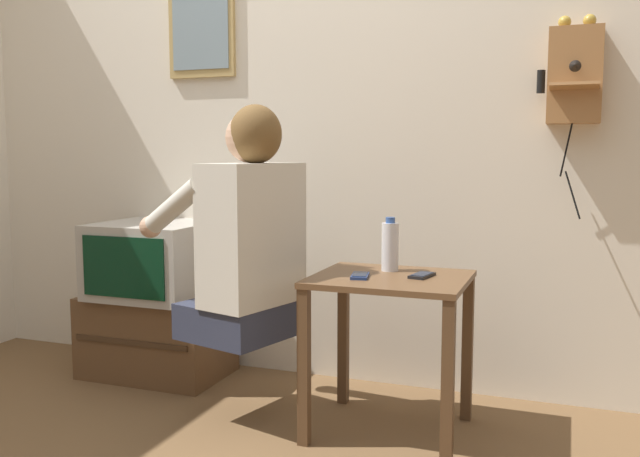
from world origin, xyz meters
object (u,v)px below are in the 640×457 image
(framed_picture, at_px, (201,21))
(cell_phone_spare, at_px, (422,275))
(television, at_px, (157,259))
(person, at_px, (246,234))
(wall_phone_antique, at_px, (575,75))
(water_bottle, at_px, (390,246))
(cell_phone_held, at_px, (360,276))

(framed_picture, height_order, cell_phone_spare, framed_picture)
(television, relative_size, framed_picture, 0.98)
(person, height_order, framed_picture, framed_picture)
(wall_phone_antique, distance_m, framed_picture, 1.71)
(cell_phone_spare, xyz_separation_m, water_bottle, (-0.14, 0.09, 0.09))
(television, height_order, framed_picture, framed_picture)
(television, xyz_separation_m, cell_phone_spare, (1.31, -0.25, 0.05))
(person, distance_m, cell_phone_spare, 0.68)
(wall_phone_antique, height_order, cell_phone_held, wall_phone_antique)
(television, distance_m, water_bottle, 1.19)
(framed_picture, bearing_deg, wall_phone_antique, -1.49)
(framed_picture, relative_size, water_bottle, 2.56)
(wall_phone_antique, bearing_deg, cell_phone_spare, -138.65)
(television, distance_m, cell_phone_held, 1.16)
(wall_phone_antique, xyz_separation_m, framed_picture, (-1.68, 0.04, 0.32))
(person, distance_m, television, 0.77)
(person, bearing_deg, cell_phone_spare, -64.68)
(television, distance_m, wall_phone_antique, 1.99)
(framed_picture, bearing_deg, television, -119.83)
(wall_phone_antique, distance_m, cell_phone_spare, 1.00)
(cell_phone_held, bearing_deg, framed_picture, 138.53)
(television, height_order, wall_phone_antique, wall_phone_antique)
(cell_phone_spare, relative_size, water_bottle, 0.64)
(framed_picture, height_order, water_bottle, framed_picture)
(person, distance_m, wall_phone_antique, 1.42)
(person, distance_m, cell_phone_held, 0.47)
(television, relative_size, water_bottle, 2.50)
(person, relative_size, television, 1.73)
(television, height_order, cell_phone_spare, television)
(cell_phone_spare, distance_m, water_bottle, 0.19)
(wall_phone_antique, distance_m, cell_phone_held, 1.16)
(wall_phone_antique, height_order, water_bottle, wall_phone_antique)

